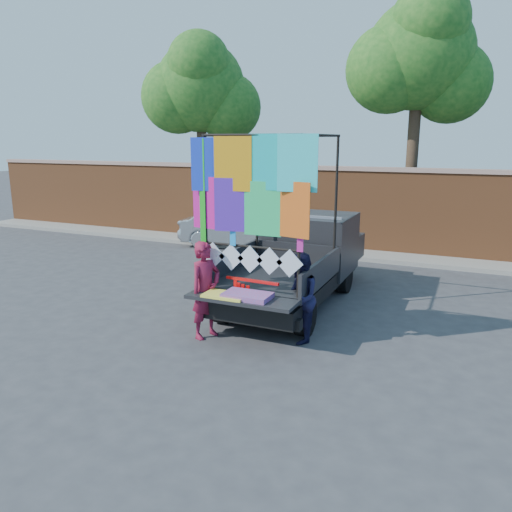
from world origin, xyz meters
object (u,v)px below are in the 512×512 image
at_px(pickup_truck, 302,257).
at_px(woman, 206,290).
at_px(sedan, 238,229).
at_px(man, 300,298).

height_order(pickup_truck, woman, pickup_truck).
relative_size(sedan, man, 2.37).
relative_size(pickup_truck, man, 3.57).
bearing_deg(man, sedan, -167.99).
height_order(sedan, man, man).
relative_size(sedan, woman, 2.15).
bearing_deg(pickup_truck, sedan, 131.16).
relative_size(woman, man, 1.10).
xyz_separation_m(pickup_truck, sedan, (-3.55, 4.06, -0.28)).
bearing_deg(woman, pickup_truck, 4.46).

